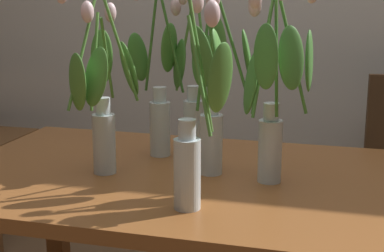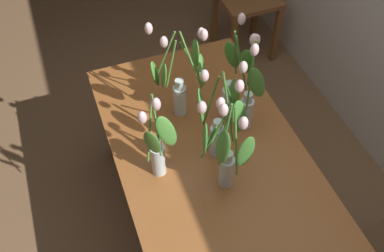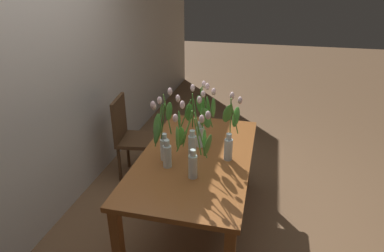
# 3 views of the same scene
# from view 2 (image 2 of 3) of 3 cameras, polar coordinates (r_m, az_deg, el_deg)

# --- Properties ---
(ground_plane) EXTENTS (18.00, 18.00, 0.00)m
(ground_plane) POSITION_cam_2_polar(r_m,az_deg,el_deg) (2.75, 2.02, -13.04)
(ground_plane) COLOR brown
(dining_table) EXTENTS (1.60, 0.90, 0.74)m
(dining_table) POSITION_cam_2_polar(r_m,az_deg,el_deg) (2.20, 2.47, -5.25)
(dining_table) COLOR brown
(dining_table) RESTS_ON ground
(tulip_vase_0) EXTENTS (0.21, 0.16, 0.57)m
(tulip_vase_0) POSITION_cam_2_polar(r_m,az_deg,el_deg) (2.18, 5.33, 5.00)
(tulip_vase_0) COLOR silver
(tulip_vase_0) RESTS_ON dining_table
(tulip_vase_1) EXTENTS (0.25, 0.14, 0.59)m
(tulip_vase_1) POSITION_cam_2_polar(r_m,az_deg,el_deg) (2.11, 7.32, 3.58)
(tulip_vase_1) COLOR silver
(tulip_vase_1) RESTS_ON dining_table
(tulip_vase_2) EXTENTS (0.18, 0.29, 0.57)m
(tulip_vase_2) POSITION_cam_2_polar(r_m,az_deg,el_deg) (2.14, -1.65, 5.88)
(tulip_vase_2) COLOR silver
(tulip_vase_2) RESTS_ON dining_table
(tulip_vase_3) EXTENTS (0.20, 0.20, 0.57)m
(tulip_vase_3) POSITION_cam_2_polar(r_m,az_deg,el_deg) (1.83, 4.22, -3.80)
(tulip_vase_3) COLOR silver
(tulip_vase_3) RESTS_ON dining_table
(tulip_vase_4) EXTENTS (0.17, 0.16, 0.55)m
(tulip_vase_4) POSITION_cam_2_polar(r_m,az_deg,el_deg) (1.91, -4.52, -3.22)
(tulip_vase_4) COLOR silver
(tulip_vase_4) RESTS_ON dining_table
(tulip_vase_5) EXTENTS (0.22, 0.24, 0.58)m
(tulip_vase_5) POSITION_cam_2_polar(r_m,az_deg,el_deg) (1.97, 3.73, 0.33)
(tulip_vase_5) COLOR silver
(tulip_vase_5) RESTS_ON dining_table
(side_table) EXTENTS (0.44, 0.44, 0.55)m
(side_table) POSITION_cam_2_polar(r_m,az_deg,el_deg) (3.58, 7.16, 15.07)
(side_table) COLOR brown
(side_table) RESTS_ON ground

